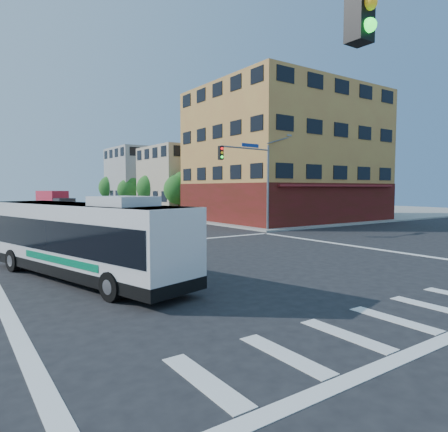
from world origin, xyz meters
TOP-DOWN VIEW (x-y plane):
  - ground at (0.00, 0.00)m, footprint 120.00×120.00m
  - sidewalk_ne at (35.00, 35.00)m, footprint 50.00×50.00m
  - corner_building_ne at (19.99, 18.48)m, footprint 18.10×15.44m
  - building_east_near at (16.98, 33.98)m, footprint 12.06×10.06m
  - building_east_far at (16.98, 47.98)m, footprint 12.06×10.06m
  - signal_mast_ne at (9.08, 10.62)m, footprint 7.91×1.13m
  - signal_mast_sw at (-9.08, -10.64)m, footprint 7.91×1.01m
  - street_tree_a at (11.90, 27.92)m, footprint 3.60×3.60m
  - street_tree_b at (11.90, 35.92)m, footprint 3.80×3.80m
  - street_tree_c at (11.90, 43.92)m, footprint 3.40×3.40m
  - street_tree_d at (11.90, 51.92)m, footprint 4.00×4.00m
  - transit_bus at (-6.58, 1.67)m, footprint 5.23×11.21m
  - box_truck at (0.37, 39.65)m, footprint 3.48×7.33m
  - parked_car at (10.32, 25.30)m, footprint 2.83×4.85m

SIDE VIEW (x-z plane):
  - ground at x=0.00m, z-range 0.00..0.00m
  - sidewalk_ne at x=35.00m, z-range 0.00..0.15m
  - parked_car at x=10.32m, z-range 0.00..1.55m
  - box_truck at x=0.37m, z-range -0.05..3.13m
  - transit_bus at x=-6.58m, z-range -0.04..3.22m
  - street_tree_c at x=11.90m, z-range 0.82..6.11m
  - street_tree_a at x=11.90m, z-range 0.83..6.35m
  - street_tree_b at x=11.90m, z-range 0.85..6.65m
  - street_tree_d at x=11.90m, z-range 0.87..6.90m
  - building_east_near at x=16.98m, z-range 0.01..9.01m
  - signal_mast_ne at x=9.08m, z-range 0.95..9.02m
  - signal_mast_sw at x=-9.08m, z-range 0.95..9.02m
  - building_east_far at x=16.98m, z-range 0.01..10.01m
  - corner_building_ne at x=19.99m, z-range -1.11..12.89m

